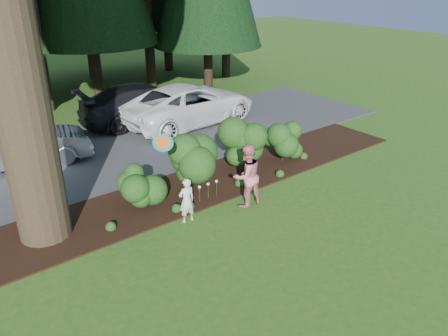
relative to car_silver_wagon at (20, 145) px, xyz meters
name	(u,v)px	position (x,y,z in m)	size (l,w,h in m)	color
ground	(273,232)	(3.85, -8.23, -0.77)	(80.00, 80.00, 0.00)	#255618
mulch_bed	(200,186)	(3.85, -4.98, -0.75)	(16.00, 2.50, 0.05)	black
driveway	(136,146)	(3.85, -0.73, -0.76)	(22.00, 6.00, 0.03)	#38383A
shrub_row	(222,158)	(4.62, -5.09, 0.03)	(6.53, 1.60, 1.61)	#1F4114
lily_cluster	(208,185)	(3.55, -5.83, -0.28)	(0.69, 0.09, 0.57)	#1F4114
car_silver_wagon	(20,145)	(0.00, 0.00, 0.00)	(1.57, 4.52, 1.49)	#A7A6AB
car_white_suv	(190,104)	(6.99, 0.25, 0.10)	(2.79, 6.06, 1.68)	white
car_dark_suv	(146,103)	(5.62, 1.57, 0.08)	(2.31, 5.69, 1.65)	black
child	(187,200)	(2.43, -6.43, -0.15)	(0.46, 0.30, 1.25)	silver
adult	(247,176)	(4.23, -6.71, 0.14)	(0.89, 0.69, 1.82)	red
frisbee	(163,143)	(1.87, -6.35, 1.57)	(0.55, 0.43, 0.40)	teal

